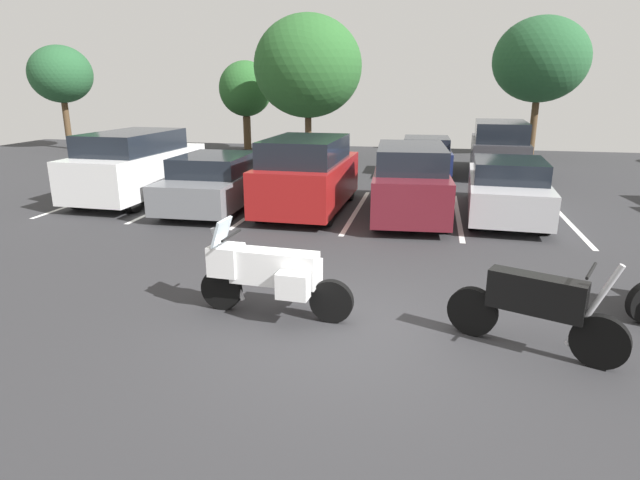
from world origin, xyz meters
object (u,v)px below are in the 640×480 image
(car_far_charcoal, at_px, (498,148))
(motorcycle_touring, at_px, (269,273))
(car_silver, at_px, (506,188))
(car_far_navy, at_px, (426,155))
(motorcycle_second, at_px, (536,307))
(car_maroon, at_px, (410,181))
(car_grey, at_px, (217,182))
(car_white, at_px, (137,165))
(car_red, at_px, (308,175))

(car_far_charcoal, bearing_deg, motorcycle_touring, -108.51)
(car_silver, bearing_deg, motorcycle_touring, -120.30)
(car_far_navy, bearing_deg, motorcycle_touring, -98.32)
(motorcycle_second, xyz_separation_m, car_maroon, (-1.86, 6.99, 0.29))
(car_maroon, xyz_separation_m, car_far_navy, (0.29, 7.00, -0.21))
(car_maroon, bearing_deg, car_grey, -178.72)
(car_white, bearing_deg, motorcycle_second, -37.60)
(car_grey, xyz_separation_m, car_far_charcoal, (8.05, 7.24, 0.28))
(car_grey, bearing_deg, car_maroon, 1.28)
(car_red, relative_size, car_silver, 0.92)
(car_white, relative_size, car_far_navy, 1.09)
(motorcycle_touring, bearing_deg, car_red, 98.11)
(car_white, relative_size, car_silver, 1.01)
(car_maroon, xyz_separation_m, car_far_charcoal, (2.90, 7.12, 0.10))
(car_maroon, bearing_deg, motorcycle_touring, -104.39)
(car_far_navy, height_order, car_far_charcoal, car_far_charcoal)
(car_red, bearing_deg, motorcycle_touring, -81.89)
(motorcycle_touring, bearing_deg, car_silver, 59.70)
(car_red, xyz_separation_m, car_far_charcoal, (5.53, 7.20, 0.02))
(car_grey, height_order, car_far_charcoal, car_far_charcoal)
(motorcycle_second, bearing_deg, motorcycle_touring, 174.09)
(motorcycle_second, bearing_deg, car_red, 123.04)
(car_white, xyz_separation_m, car_grey, (2.71, -0.61, -0.28))
(car_maroon, bearing_deg, car_silver, 9.04)
(car_white, bearing_deg, car_silver, -0.61)
(car_white, height_order, car_far_navy, car_white)
(car_red, xyz_separation_m, car_silver, (5.03, 0.46, -0.24))
(car_red, distance_m, car_far_charcoal, 9.08)
(car_white, xyz_separation_m, car_far_charcoal, (10.75, 6.63, -0.00))
(car_red, height_order, car_far_charcoal, car_far_charcoal)
(motorcycle_second, xyz_separation_m, car_red, (-4.50, 6.91, 0.37))
(car_far_navy, bearing_deg, car_far_charcoal, 2.69)
(motorcycle_second, bearing_deg, car_silver, 85.89)
(motorcycle_second, xyz_separation_m, car_silver, (0.53, 7.37, 0.13))
(car_maroon, relative_size, car_far_charcoal, 1.02)
(car_white, bearing_deg, car_maroon, -3.57)
(motorcycle_second, height_order, car_far_charcoal, car_far_charcoal)
(motorcycle_second, distance_m, car_silver, 7.39)
(car_red, relative_size, car_far_navy, 0.98)
(car_grey, relative_size, car_red, 1.02)
(motorcycle_second, bearing_deg, car_grey, 135.55)
(motorcycle_second, height_order, car_far_navy, car_far_navy)
(motorcycle_touring, xyz_separation_m, car_white, (-6.15, 7.11, 0.33))
(car_white, xyz_separation_m, car_far_navy, (8.14, 6.51, -0.31))
(motorcycle_touring, distance_m, car_white, 9.41)
(car_white, height_order, car_grey, car_white)
(car_maroon, bearing_deg, car_red, -178.28)
(car_far_navy, bearing_deg, car_silver, -72.40)
(car_maroon, distance_m, car_far_charcoal, 7.69)
(motorcycle_second, relative_size, car_far_navy, 0.46)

